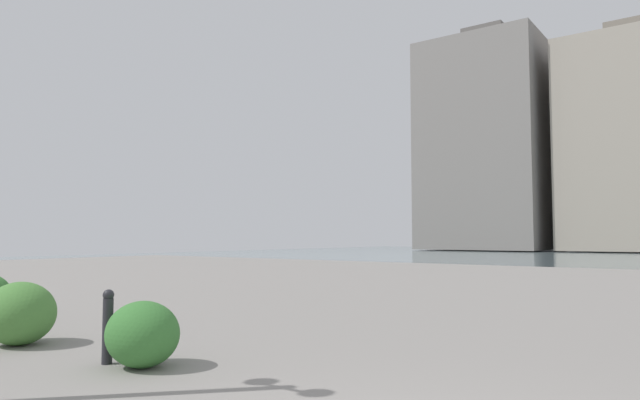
% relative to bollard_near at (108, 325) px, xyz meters
% --- Properties ---
extents(building_slab, '(14.30, 15.86, 25.08)m').
position_rel_bollard_near_xyz_m(building_slab, '(1.44, -65.72, 11.06)').
color(building_slab, '#9E9384').
rests_on(building_slab, ground).
extents(building_annex, '(13.94, 15.30, 27.26)m').
position_rel_bollard_near_xyz_m(building_annex, '(17.07, -63.62, 12.15)').
color(building_annex, gray).
rests_on(building_annex, ground).
extents(bollard_near, '(0.13, 0.13, 0.87)m').
position_rel_bollard_near_xyz_m(bollard_near, '(0.00, 0.00, 0.00)').
color(bollard_near, '#232328').
rests_on(bollard_near, ground).
extents(shrub_round, '(1.02, 0.91, 0.86)m').
position_rel_bollard_near_xyz_m(shrub_round, '(2.00, 0.05, -0.02)').
color(shrub_round, '#477F38').
rests_on(shrub_round, ground).
extents(shrub_wide, '(0.88, 0.80, 0.75)m').
position_rel_bollard_near_xyz_m(shrub_wide, '(-0.49, -0.13, -0.08)').
color(shrub_wide, '#387533').
rests_on(shrub_wide, ground).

